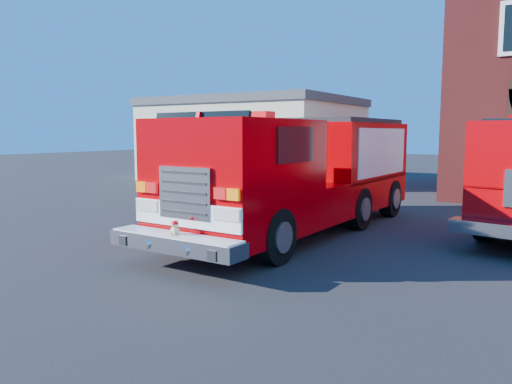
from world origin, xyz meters
The scene contains 4 objects.
ground centered at (0.00, 0.00, 0.00)m, with size 100.00×100.00×0.00m, color black.
side_building centered at (-9.00, 13.00, 2.20)m, with size 10.20×8.20×4.35m.
fire_engine centered at (-0.19, 1.42, 1.53)m, with size 2.94×9.68×2.96m.
pickup_truck centered at (-5.27, 4.73, 0.81)m, with size 1.89×5.22×1.71m.
Camera 1 is at (5.53, -10.04, 2.55)m, focal length 35.00 mm.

